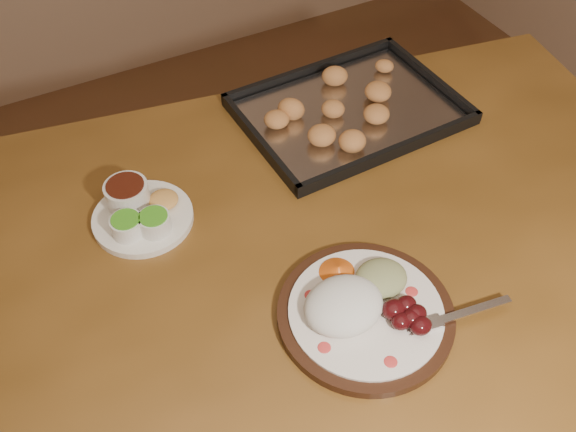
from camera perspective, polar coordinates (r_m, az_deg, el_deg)
dining_table at (r=1.16m, az=0.17°, el=-5.81°), size 1.63×1.14×0.75m
dinner_plate at (r=1.00m, az=6.67°, el=-8.08°), size 0.34×0.27×0.06m
condiment_saucer at (r=1.14m, az=-13.10°, el=0.42°), size 0.18×0.18×0.06m
baking_tray at (r=1.34m, az=5.46°, el=9.43°), size 0.44×0.33×0.04m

